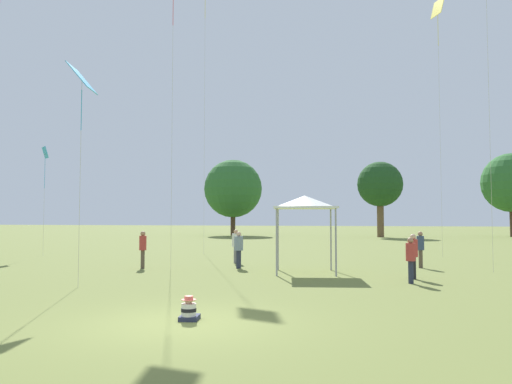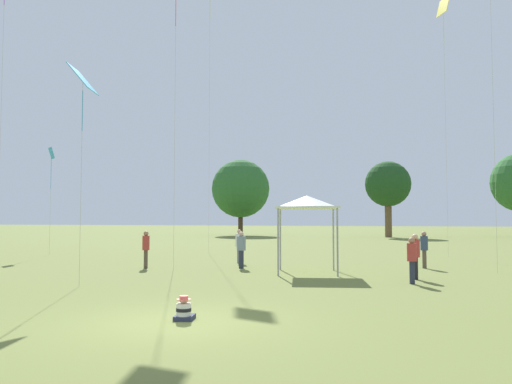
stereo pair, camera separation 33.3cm
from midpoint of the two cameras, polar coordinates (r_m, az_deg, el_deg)
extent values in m
plane|color=olive|center=(10.99, -9.58, -14.61)|extent=(300.00, 300.00, 0.00)
cube|color=#282D47|center=(11.32, -8.47, -14.02)|extent=(0.48, 0.56, 0.10)
cylinder|color=silver|center=(11.21, -8.57, -13.17)|extent=(0.37, 0.37, 0.27)
cylinder|color=black|center=(11.21, -8.57, -13.17)|extent=(0.39, 0.39, 0.08)
sphere|color=#DBAD89|center=(11.17, -8.56, -12.09)|extent=(0.19, 0.19, 0.19)
cylinder|color=#E0665B|center=(11.17, -8.56, -12.07)|extent=(0.32, 0.32, 0.01)
cylinder|color=#E0665B|center=(11.16, -8.56, -11.88)|extent=(0.19, 0.19, 0.08)
cylinder|color=slate|center=(25.09, -2.70, -7.19)|extent=(0.22, 0.22, 0.82)
cylinder|color=silver|center=(25.04, -2.69, -5.51)|extent=(0.41, 0.41, 0.65)
sphere|color=tan|center=(25.03, -2.69, -4.55)|extent=(0.22, 0.22, 0.22)
cylinder|color=black|center=(19.32, 17.08, -8.30)|extent=(0.23, 0.23, 0.81)
cylinder|color=#B23833|center=(19.26, 17.04, -6.16)|extent=(0.41, 0.41, 0.64)
sphere|color=#DBAD89|center=(19.24, 17.02, -4.93)|extent=(0.22, 0.22, 0.22)
cylinder|color=brown|center=(23.74, 17.92, -7.30)|extent=(0.25, 0.25, 0.80)
cylinder|color=#334260|center=(23.70, 17.89, -5.57)|extent=(0.45, 0.45, 0.63)
sphere|color=#A37556|center=(23.68, 17.88, -4.58)|extent=(0.22, 0.22, 0.22)
cylinder|color=#282D42|center=(22.44, -2.43, -7.70)|extent=(0.30, 0.30, 0.80)
cylinder|color=gray|center=(22.40, -2.42, -5.88)|extent=(0.55, 0.55, 0.63)
sphere|color=#DBAD89|center=(22.38, -2.42, -4.83)|extent=(0.22, 0.22, 0.22)
cylinder|color=#282D42|center=(17.96, 16.77, -8.78)|extent=(0.24, 0.24, 0.77)
cylinder|color=#B23833|center=(17.90, 16.74, -6.58)|extent=(0.44, 0.44, 0.61)
sphere|color=#A37556|center=(17.88, 16.72, -5.33)|extent=(0.21, 0.21, 0.21)
cylinder|color=brown|center=(22.95, -13.24, -7.51)|extent=(0.20, 0.20, 0.81)
cylinder|color=#B23833|center=(22.90, -13.22, -5.69)|extent=(0.37, 0.37, 0.64)
sphere|color=#A37556|center=(22.88, -13.20, -4.65)|extent=(0.22, 0.22, 0.22)
cube|color=white|center=(20.57, 5.16, -1.80)|extent=(2.98, 2.98, 0.08)
cone|color=white|center=(20.57, 5.16, -1.06)|extent=(2.83, 2.83, 0.46)
cylinder|color=#99999E|center=(21.72, 2.08, -5.45)|extent=(0.07, 0.07, 2.62)
cylinder|color=#99999E|center=(21.77, 8.12, -5.41)|extent=(0.07, 0.07, 2.62)
cylinder|color=#99999E|center=(19.45, 1.88, -5.72)|extent=(0.07, 0.07, 2.62)
cylinder|color=#99999E|center=(19.50, 8.63, -5.68)|extent=(0.07, 0.07, 2.62)
cube|color=#339EDB|center=(33.18, -23.22, 4.17)|extent=(0.71, 0.62, 0.70)
cylinder|color=#339EDB|center=(33.05, -23.26, 2.07)|extent=(0.02, 0.02, 1.94)
cylinder|color=#BCB7A8|center=(32.94, -23.33, -1.23)|extent=(0.01, 0.01, 6.25)
cube|color=yellow|center=(33.59, 19.76, 19.23)|extent=(0.77, 1.11, 1.06)
cylinder|color=yellow|center=(33.10, 19.80, 17.05)|extent=(0.02, 0.02, 1.95)
cylinder|color=#BCB7A8|center=(31.55, 20.01, 6.63)|extent=(0.01, 0.01, 14.86)
cube|color=#339EDB|center=(17.82, -19.78, 12.14)|extent=(0.98, 1.25, 0.86)
cylinder|color=#339EDB|center=(17.57, -19.85, 8.80)|extent=(0.02, 0.02, 1.35)
cylinder|color=#BCB7A8|center=(17.25, -19.99, 1.13)|extent=(0.01, 0.01, 6.82)
cylinder|color=yellow|center=(35.04, -6.12, 20.73)|extent=(0.02, 0.02, 2.13)
cylinder|color=#BCB7A8|center=(32.75, -6.20, 8.72)|extent=(0.01, 0.01, 17.80)
cylinder|color=red|center=(24.36, -9.86, 20.55)|extent=(0.02, 0.02, 2.10)
cylinder|color=#BCB7A8|center=(22.77, -9.99, 8.25)|extent=(0.01, 0.01, 13.32)
cylinder|color=#BCB7A8|center=(23.28, 24.71, 9.46)|extent=(0.01, 0.01, 14.29)
cylinder|color=brown|center=(62.42, 13.88, -2.76)|extent=(0.82, 0.82, 4.95)
sphere|color=#1E471E|center=(62.56, 13.84, 0.88)|extent=(5.48, 5.48, 5.48)
sphere|color=#2D662D|center=(68.78, 27.11, 0.96)|extent=(7.29, 7.29, 7.29)
cylinder|color=#473323|center=(67.10, -2.79, -3.20)|extent=(0.64, 0.64, 4.16)
sphere|color=#2D662D|center=(67.22, -2.78, 0.39)|extent=(7.79, 7.79, 7.79)
camera|label=1|loc=(0.17, -90.57, 0.03)|focal=35.00mm
camera|label=2|loc=(0.17, 89.43, -0.03)|focal=35.00mm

